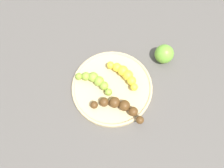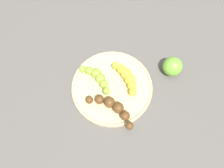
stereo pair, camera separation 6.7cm
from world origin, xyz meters
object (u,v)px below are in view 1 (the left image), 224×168
object	(u,v)px
banana_overripe	(119,106)
banana_yellow	(124,74)
banana_green	(95,81)
apple_green	(164,54)
fruit_bowl	(112,87)

from	to	relation	value
banana_overripe	banana_yellow	distance (m)	0.12
banana_green	apple_green	world-z (taller)	apple_green
banana_green	banana_yellow	bearing A→B (deg)	-45.73
fruit_bowl	banana_green	distance (m)	0.06
banana_green	banana_yellow	size ratio (longest dim) A/B	1.05
banana_yellow	banana_overripe	bearing A→B (deg)	-143.73
fruit_bowl	apple_green	world-z (taller)	apple_green
banana_overripe	apple_green	distance (m)	0.25
banana_green	fruit_bowl	bearing A→B (deg)	-72.57
banana_overripe	banana_yellow	xyz separation A→B (m)	(0.02, -0.11, 0.00)
banana_green	apple_green	bearing A→B (deg)	-36.62
banana_overripe	apple_green	world-z (taller)	apple_green
fruit_bowl	apple_green	xyz separation A→B (m)	(-0.13, -0.18, 0.02)
banana_green	banana_overripe	world-z (taller)	banana_overripe
banana_green	banana_overripe	distance (m)	0.12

